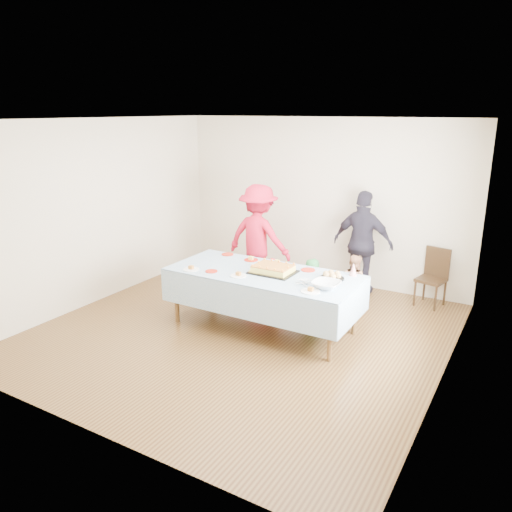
% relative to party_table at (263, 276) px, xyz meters
% --- Properties ---
extents(ground, '(5.00, 5.00, 0.00)m').
position_rel_party_table_xyz_m(ground, '(-0.17, -0.24, -0.72)').
color(ground, '#472A14').
rests_on(ground, ground).
extents(room_walls, '(5.04, 5.04, 2.72)m').
position_rel_party_table_xyz_m(room_walls, '(-0.12, -0.24, 1.05)').
color(room_walls, beige).
rests_on(room_walls, ground).
extents(party_table, '(2.50, 1.10, 0.78)m').
position_rel_party_table_xyz_m(party_table, '(0.00, 0.00, 0.00)').
color(party_table, brown).
rests_on(party_table, ground).
extents(birthday_cake, '(0.56, 0.43, 0.10)m').
position_rel_party_table_xyz_m(birthday_cake, '(0.12, 0.05, 0.10)').
color(birthday_cake, black).
rests_on(birthday_cake, party_table).
extents(rolls_tray, '(0.31, 0.31, 0.09)m').
position_rel_party_table_xyz_m(rolls_tray, '(0.87, 0.21, 0.09)').
color(rolls_tray, black).
rests_on(rolls_tray, party_table).
extents(punch_bowl, '(0.34, 0.34, 0.08)m').
position_rel_party_table_xyz_m(punch_bowl, '(0.93, -0.14, 0.10)').
color(punch_bowl, silver).
rests_on(punch_bowl, party_table).
extents(party_hat, '(0.10, 0.10, 0.16)m').
position_rel_party_table_xyz_m(party_hat, '(1.05, 0.46, 0.14)').
color(party_hat, white).
rests_on(party_hat, party_table).
extents(fork_pile, '(0.24, 0.18, 0.07)m').
position_rel_party_table_xyz_m(fork_pile, '(0.65, -0.15, 0.09)').
color(fork_pile, white).
rests_on(fork_pile, party_table).
extents(plate_red_far_a, '(0.17, 0.17, 0.01)m').
position_rel_party_table_xyz_m(plate_red_far_a, '(-0.85, 0.44, 0.06)').
color(plate_red_far_a, red).
rests_on(plate_red_far_a, party_table).
extents(plate_red_far_b, '(0.19, 0.19, 0.01)m').
position_rel_party_table_xyz_m(plate_red_far_b, '(-0.41, 0.38, 0.06)').
color(plate_red_far_b, red).
rests_on(plate_red_far_b, party_table).
extents(plate_red_far_c, '(0.16, 0.16, 0.01)m').
position_rel_party_table_xyz_m(plate_red_far_c, '(-0.01, 0.41, 0.06)').
color(plate_red_far_c, red).
rests_on(plate_red_far_c, party_table).
extents(plate_red_far_d, '(0.19, 0.19, 0.01)m').
position_rel_party_table_xyz_m(plate_red_far_d, '(0.47, 0.37, 0.06)').
color(plate_red_far_d, red).
rests_on(plate_red_far_d, party_table).
extents(plate_red_near, '(0.16, 0.16, 0.01)m').
position_rel_party_table_xyz_m(plate_red_near, '(-0.60, -0.32, 0.06)').
color(plate_red_near, red).
rests_on(plate_red_near, party_table).
extents(plate_white_left, '(0.21, 0.21, 0.01)m').
position_rel_party_table_xyz_m(plate_white_left, '(-0.87, -0.39, 0.06)').
color(plate_white_left, white).
rests_on(plate_white_left, party_table).
extents(plate_white_mid, '(0.21, 0.21, 0.01)m').
position_rel_party_table_xyz_m(plate_white_mid, '(-0.19, -0.30, 0.06)').
color(plate_white_mid, white).
rests_on(plate_white_mid, party_table).
extents(plate_white_right, '(0.23, 0.23, 0.01)m').
position_rel_party_table_xyz_m(plate_white_right, '(0.83, -0.35, 0.06)').
color(plate_white_right, white).
rests_on(plate_white_right, party_table).
extents(dining_chair, '(0.44, 0.44, 0.86)m').
position_rel_party_table_xyz_m(dining_chair, '(1.76, 2.01, -0.25)').
color(dining_chair, black).
rests_on(dining_chair, ground).
extents(toddler_left, '(0.33, 0.27, 0.77)m').
position_rel_party_table_xyz_m(toddler_left, '(-0.23, 0.66, -0.34)').
color(toddler_left, red).
rests_on(toddler_left, ground).
extents(toddler_mid, '(0.40, 0.27, 0.79)m').
position_rel_party_table_xyz_m(toddler_mid, '(0.32, 0.85, -0.33)').
color(toddler_mid, '#297B39').
rests_on(toddler_mid, ground).
extents(toddler_right, '(0.47, 0.40, 0.84)m').
position_rel_party_table_xyz_m(toddler_right, '(0.82, 1.19, -0.31)').
color(toddler_right, tan).
rests_on(toddler_right, ground).
extents(adult_left, '(1.11, 0.66, 1.70)m').
position_rel_party_table_xyz_m(adult_left, '(-0.82, 1.31, 0.12)').
color(adult_left, red).
rests_on(adult_left, ground).
extents(adult_right, '(0.98, 0.45, 1.64)m').
position_rel_party_table_xyz_m(adult_right, '(0.69, 1.92, 0.09)').
color(adult_right, '#292635').
rests_on(adult_right, ground).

